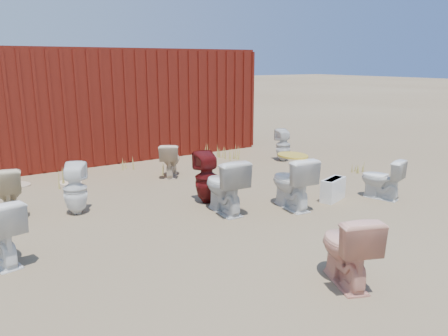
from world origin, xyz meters
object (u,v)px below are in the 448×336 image
toilet_front_e (382,179)px  toilet_front_maroon (207,178)px  toilet_front_pink (347,248)px  toilet_front_c (225,186)px  shipping_container (119,102)px  toilet_back_a (75,189)px  loose_tank (333,189)px  toilet_back_e (283,145)px  toilet_back_beige_right (170,160)px  toilet_back_beige_left (8,191)px  toilet_back_yellowlid (292,182)px

toilet_front_e → toilet_front_maroon: bearing=-45.8°
toilet_front_pink → toilet_front_e: toilet_front_pink is taller
toilet_front_e → toilet_front_c: bearing=-35.3°
shipping_container → toilet_front_pink: 7.42m
toilet_front_e → toilet_back_a: (-4.27, 1.87, 0.05)m
toilet_front_pink → loose_tank: (1.86, 1.94, -0.20)m
toilet_front_maroon → toilet_back_a: bearing=-8.8°
toilet_back_a → toilet_back_e: toilet_back_a is taller
toilet_back_a → toilet_front_e: bearing=-177.5°
toilet_front_maroon → loose_tank: size_ratio=1.59×
toilet_front_e → toilet_back_beige_right: size_ratio=1.02×
toilet_back_beige_left → toilet_back_e: size_ratio=1.03×
toilet_front_e → toilet_back_beige_right: (-2.22, 3.04, -0.00)m
shipping_container → toilet_back_beige_right: size_ratio=9.37×
toilet_front_pink → toilet_front_e: size_ratio=1.14×
toilet_back_beige_left → loose_tank: toilet_back_beige_left is taller
toilet_front_c → toilet_back_yellowlid: bearing=162.2°
toilet_front_maroon → toilet_front_c: bearing=97.3°
toilet_back_e → toilet_back_a: bearing=26.1°
toilet_back_e → toilet_front_maroon: bearing=42.9°
toilet_back_e → shipping_container: bearing=-33.5°
toilet_back_a → loose_tank: 3.88m
toilet_front_c → toilet_back_beige_left: bearing=-26.7°
toilet_front_c → toilet_front_maroon: (0.01, 0.52, -0.00)m
toilet_front_maroon → loose_tank: bearing=159.2°
toilet_back_a → toilet_back_beige_right: bearing=-124.2°
toilet_front_c → toilet_back_e: 3.59m
toilet_back_yellowlid → toilet_back_e: (1.94, 2.50, -0.04)m
toilet_front_c → toilet_front_e: (2.45, -0.78, -0.08)m
toilet_back_yellowlid → toilet_back_a: bearing=-22.0°
toilet_front_c → toilet_back_a: size_ratio=1.08×
toilet_front_pink → toilet_back_beige_left: toilet_front_pink is taller
toilet_front_c → toilet_front_e: 2.57m
toilet_front_e → toilet_back_beige_right: toilet_front_e is taller
toilet_front_maroon → loose_tank: toilet_front_maroon is taller
toilet_front_pink → toilet_back_yellowlid: 2.28m
toilet_front_e → loose_tank: bearing=-43.4°
shipping_container → toilet_front_pink: size_ratio=8.10×
toilet_back_a → shipping_container: bearing=-91.7°
toilet_front_maroon → toilet_back_yellowlid: toilet_front_maroon is taller
toilet_front_pink → toilet_front_c: toilet_front_c is taller
toilet_front_c → toilet_back_beige_right: 2.27m
toilet_back_a → toilet_back_beige_right: 2.36m
shipping_container → toilet_front_maroon: size_ratio=7.55×
shipping_container → loose_tank: bearing=-74.5°
toilet_front_e → toilet_back_a: 4.66m
toilet_back_a → toilet_back_yellowlid: (2.76, -1.45, 0.02)m
toilet_front_pink → toilet_back_a: (-1.71, 3.47, 0.00)m
toilet_front_pink → toilet_front_e: bearing=-126.3°
shipping_container → loose_tank: 5.72m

